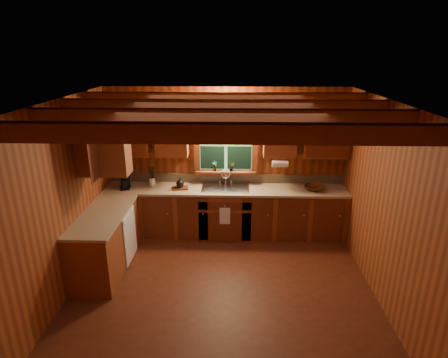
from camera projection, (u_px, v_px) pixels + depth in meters
The scene contains 20 objects.
room at pixel (222, 203), 4.83m from camera, with size 4.20×4.20×4.20m.
ceiling_beams at pixel (222, 111), 4.44m from camera, with size 4.20×2.54×0.18m.
base_cabinets at pixel (196, 220), 6.35m from camera, with size 4.20×2.22×0.86m.
countertop at pixel (196, 195), 6.20m from camera, with size 4.20×2.24×0.04m.
backsplash at pixel (226, 178), 6.72m from camera, with size 4.20×0.02×0.16m, color tan.
dishwasher_panel at pixel (130, 236), 5.81m from camera, with size 0.02×0.60×0.80m, color white.
upper_cabinets at pixel (190, 137), 6.01m from camera, with size 4.19×1.77×0.78m.
window at pixel (226, 149), 6.52m from camera, with size 1.12×0.08×1.00m.
window_sill at pixel (226, 172), 6.61m from camera, with size 1.06×0.14×0.04m, color brown.
wall_sconce at pixel (226, 114), 6.19m from camera, with size 0.45×0.21×0.17m.
paper_towel_roll at pixel (280, 164), 6.23m from camera, with size 0.11×0.11×0.27m, color white.
dish_towel at pixel (225, 216), 6.29m from camera, with size 0.18×0.01×0.30m, color white.
sink at pixel (225, 190), 6.49m from camera, with size 0.82×0.48×0.43m.
coffee_maker at pixel (125, 181), 6.42m from camera, with size 0.16×0.20×0.28m.
utensil_crock at pixel (152, 181), 6.54m from camera, with size 0.13×0.13×0.36m.
cutting_board at pixel (180, 188), 6.44m from camera, with size 0.27×0.19×0.02m, color #572512.
teakettle at pixel (180, 184), 6.42m from camera, with size 0.14×0.14×0.17m.
wicker_basket at pixel (314, 188), 6.38m from camera, with size 0.33×0.33×0.08m, color #48230C.
potted_plant_left at pixel (215, 166), 6.58m from camera, with size 0.09×0.06×0.18m, color #572512.
potted_plant_right at pixel (232, 167), 6.56m from camera, with size 0.09×0.07×0.17m, color #572512.
Camera 1 is at (0.16, -4.45, 3.21)m, focal length 29.79 mm.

